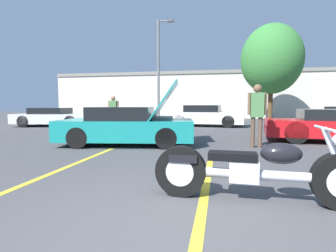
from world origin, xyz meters
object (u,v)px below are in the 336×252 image
object	(u,v)px
light_pole	(160,66)
tree_background	(272,59)
show_car_hood_open	(128,126)
spectator_near_motorcycle	(113,111)
parked_car_mid_left_row	(205,116)
parked_car_left_row	(53,117)
spectator_by_show_car	(257,110)
motorcycle	(255,171)

from	to	relation	value
light_pole	tree_background	xyz separation A→B (m)	(7.85, 0.83, 0.35)
show_car_hood_open	spectator_near_motorcycle	size ratio (longest dim) A/B	2.61
show_car_hood_open	parked_car_mid_left_row	world-z (taller)	show_car_hood_open
light_pole	spectator_near_motorcycle	bearing A→B (deg)	-93.55
parked_car_mid_left_row	parked_car_left_row	world-z (taller)	parked_car_mid_left_row
show_car_hood_open	spectator_by_show_car	distance (m)	3.88
parked_car_mid_left_row	spectator_by_show_car	distance (m)	7.71
motorcycle	parked_car_mid_left_row	world-z (taller)	parked_car_mid_left_row
spectator_by_show_car	motorcycle	bearing A→B (deg)	-97.67
show_car_hood_open	spectator_by_show_car	xyz separation A→B (m)	(3.85, 0.08, 0.51)
show_car_hood_open	spectator_near_motorcycle	xyz separation A→B (m)	(-2.00, 3.60, 0.39)
tree_background	spectator_by_show_car	size ratio (longest dim) A/B	3.76
motorcycle	parked_car_left_row	world-z (taller)	parked_car_left_row
motorcycle	parked_car_mid_left_row	distance (m)	11.96
show_car_hood_open	parked_car_mid_left_row	distance (m)	7.80
show_car_hood_open	spectator_near_motorcycle	world-z (taller)	show_car_hood_open
tree_background	spectator_near_motorcycle	distance (m)	12.24
motorcycle	show_car_hood_open	world-z (taller)	show_car_hood_open
tree_background	parked_car_mid_left_row	distance (m)	7.22
light_pole	tree_background	bearing A→B (deg)	6.02
show_car_hood_open	motorcycle	bearing A→B (deg)	-61.97
motorcycle	spectator_by_show_car	bearing A→B (deg)	85.31
tree_background	spectator_by_show_car	distance (m)	12.51
show_car_hood_open	parked_car_mid_left_row	size ratio (longest dim) A/B	0.96
parked_car_mid_left_row	spectator_near_motorcycle	distance (m)	5.62
tree_background	light_pole	bearing A→B (deg)	-173.98
tree_background	spectator_by_show_car	world-z (taller)	tree_background
parked_car_mid_left_row	parked_car_left_row	distance (m)	8.78
tree_background	motorcycle	distance (m)	17.00
light_pole	parked_car_mid_left_row	world-z (taller)	light_pole
tree_background	spectator_by_show_car	xyz separation A→B (m)	(-2.46, -11.81, -3.31)
tree_background	parked_car_left_row	bearing A→B (deg)	-154.76
tree_background	parked_car_left_row	xyz separation A→B (m)	(-12.94, -6.10, -3.88)
show_car_hood_open	parked_car_left_row	bearing A→B (deg)	130.09
motorcycle	spectator_near_motorcycle	world-z (taller)	spectator_near_motorcycle
tree_background	parked_car_mid_left_row	xyz separation A→B (m)	(-4.33, -4.35, -3.81)
show_car_hood_open	tree_background	bearing A→B (deg)	53.28
spectator_near_motorcycle	spectator_by_show_car	bearing A→B (deg)	-31.01
show_car_hood_open	parked_car_mid_left_row	xyz separation A→B (m)	(1.98, 7.54, 0.01)
light_pole	parked_car_mid_left_row	bearing A→B (deg)	-45.02
light_pole	show_car_hood_open	xyz separation A→B (m)	(1.54, -11.06, -3.48)
light_pole	spectator_near_motorcycle	xyz separation A→B (m)	(-0.46, -7.47, -3.08)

